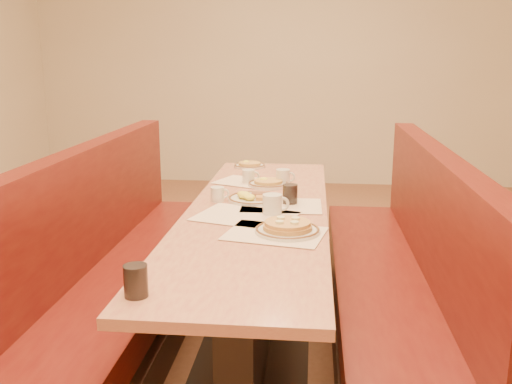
# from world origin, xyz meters

# --- Properties ---
(ground) EXTENTS (8.00, 8.00, 0.00)m
(ground) POSITION_xyz_m (0.00, 0.00, 0.00)
(ground) COLOR #9E6647
(ground) RESTS_ON ground
(diner_table) EXTENTS (0.70, 2.50, 0.75)m
(diner_table) POSITION_xyz_m (0.00, 0.00, 0.37)
(diner_table) COLOR black
(diner_table) RESTS_ON ground
(booth_left) EXTENTS (0.55, 2.50, 1.05)m
(booth_left) POSITION_xyz_m (-0.73, 0.00, 0.36)
(booth_left) COLOR #4C3326
(booth_left) RESTS_ON ground
(booth_right) EXTENTS (0.55, 2.50, 1.05)m
(booth_right) POSITION_xyz_m (0.73, 0.00, 0.36)
(booth_right) COLOR #4C3326
(booth_right) RESTS_ON ground
(placemat_near_left) EXTENTS (0.53, 0.46, 0.00)m
(placemat_near_left) POSITION_xyz_m (-0.04, -0.13, 0.75)
(placemat_near_left) COLOR beige
(placemat_near_left) RESTS_ON diner_table
(placemat_near_right) EXTENTS (0.47, 0.39, 0.00)m
(placemat_near_right) POSITION_xyz_m (0.12, -0.39, 0.75)
(placemat_near_right) COLOR beige
(placemat_near_right) RESTS_ON diner_table
(placemat_far_left) EXTENTS (0.44, 0.39, 0.00)m
(placemat_far_left) POSITION_xyz_m (-0.12, 0.61, 0.75)
(placemat_far_left) COLOR beige
(placemat_far_left) RESTS_ON diner_table
(placemat_far_right) EXTENTS (0.41, 0.31, 0.00)m
(placemat_far_right) POSITION_xyz_m (0.12, 0.08, 0.75)
(placemat_far_right) COLOR beige
(placemat_far_right) RESTS_ON diner_table
(pancake_plate) EXTENTS (0.28, 0.28, 0.06)m
(pancake_plate) POSITION_xyz_m (0.17, -0.37, 0.77)
(pancake_plate) COLOR beige
(pancake_plate) RESTS_ON diner_table
(eggs_plate) EXTENTS (0.28, 0.28, 0.06)m
(eggs_plate) POSITION_xyz_m (-0.04, 0.17, 0.77)
(eggs_plate) COLOR beige
(eggs_plate) RESTS_ON diner_table
(extra_plate_mid) EXTENTS (0.24, 0.24, 0.05)m
(extra_plate_mid) POSITION_xyz_m (0.01, 0.53, 0.77)
(extra_plate_mid) COLOR beige
(extra_plate_mid) RESTS_ON diner_table
(extra_plate_far) EXTENTS (0.22, 0.22, 0.04)m
(extra_plate_far) POSITION_xyz_m (-0.16, 1.10, 0.77)
(extra_plate_far) COLOR beige
(extra_plate_far) RESTS_ON diner_table
(coffee_mug_a) EXTENTS (0.13, 0.09, 0.10)m
(coffee_mug_a) POSITION_xyz_m (0.09, -0.08, 0.80)
(coffee_mug_a) COLOR beige
(coffee_mug_a) RESTS_ON diner_table
(coffee_mug_b) EXTENTS (0.10, 0.07, 0.08)m
(coffee_mug_b) POSITION_xyz_m (-0.22, 0.15, 0.79)
(coffee_mug_b) COLOR beige
(coffee_mug_b) RESTS_ON diner_table
(coffee_mug_c) EXTENTS (0.12, 0.08, 0.09)m
(coffee_mug_c) POSITION_xyz_m (0.10, 0.60, 0.80)
(coffee_mug_c) COLOR beige
(coffee_mug_c) RESTS_ON diner_table
(coffee_mug_d) EXTENTS (0.11, 0.07, 0.08)m
(coffee_mug_d) POSITION_xyz_m (-0.11, 0.61, 0.79)
(coffee_mug_d) COLOR beige
(coffee_mug_d) RESTS_ON diner_table
(soda_tumbler_near) EXTENTS (0.08, 0.08, 0.11)m
(soda_tumbler_near) POSITION_xyz_m (-0.28, -1.08, 0.80)
(soda_tumbler_near) COLOR black
(soda_tumbler_near) RESTS_ON diner_table
(soda_tumbler_mid) EXTENTS (0.08, 0.08, 0.11)m
(soda_tumbler_mid) POSITION_xyz_m (0.16, 0.13, 0.80)
(soda_tumbler_mid) COLOR black
(soda_tumbler_mid) RESTS_ON diner_table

